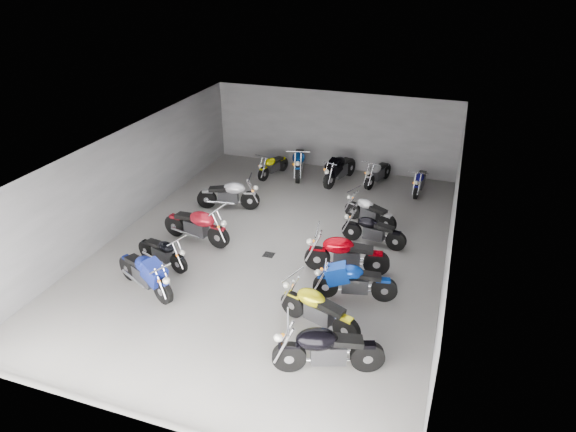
% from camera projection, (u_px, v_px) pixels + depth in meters
% --- Properties ---
extents(ground, '(14.00, 14.00, 0.00)m').
position_uv_depth(ground, '(275.00, 247.00, 15.70)').
color(ground, gray).
rests_on(ground, ground).
extents(wall_back, '(10.00, 0.10, 3.20)m').
position_uv_depth(wall_back, '(333.00, 131.00, 20.88)').
color(wall_back, gray).
rests_on(wall_back, ground).
extents(wall_left, '(0.10, 14.00, 3.20)m').
position_uv_depth(wall_left, '(128.00, 178.00, 16.42)').
color(wall_left, gray).
rests_on(wall_left, ground).
extents(wall_right, '(0.10, 14.00, 3.20)m').
position_uv_depth(wall_right, '(451.00, 226.00, 13.53)').
color(wall_right, gray).
rests_on(wall_right, ground).
extents(ceiling, '(10.00, 14.00, 0.04)m').
position_uv_depth(ceiling, '(273.00, 147.00, 14.24)').
color(ceiling, black).
rests_on(ceiling, wall_back).
extents(drain_grate, '(0.32, 0.32, 0.01)m').
position_uv_depth(drain_grate, '(269.00, 255.00, 15.28)').
color(drain_grate, black).
rests_on(drain_grate, ground).
extents(motorcycle_left_b, '(2.16, 1.09, 1.01)m').
position_uv_depth(motorcycle_left_b, '(145.00, 273.00, 13.41)').
color(motorcycle_left_b, black).
rests_on(motorcycle_left_b, ground).
extents(motorcycle_left_c, '(1.86, 0.66, 0.84)m').
position_uv_depth(motorcycle_left_c, '(163.00, 252.00, 14.56)').
color(motorcycle_left_c, black).
rests_on(motorcycle_left_c, ground).
extents(motorcycle_left_d, '(2.35, 0.57, 1.04)m').
position_uv_depth(motorcycle_left_d, '(197.00, 225.00, 15.75)').
color(motorcycle_left_d, black).
rests_on(motorcycle_left_d, ground).
extents(motorcycle_left_f, '(2.17, 0.71, 0.97)m').
position_uv_depth(motorcycle_left_f, '(229.00, 195.00, 17.86)').
color(motorcycle_left_f, black).
rests_on(motorcycle_left_f, ground).
extents(motorcycle_right_a, '(2.32, 0.94, 1.06)m').
position_uv_depth(motorcycle_right_a, '(327.00, 349.00, 10.78)').
color(motorcycle_right_a, black).
rests_on(motorcycle_right_a, ground).
extents(motorcycle_right_b, '(2.14, 0.86, 0.97)m').
position_uv_depth(motorcycle_right_b, '(318.00, 309.00, 12.07)').
color(motorcycle_right_b, black).
rests_on(motorcycle_right_b, ground).
extents(motorcycle_right_c, '(2.15, 0.63, 0.95)m').
position_uv_depth(motorcycle_right_c, '(354.00, 282.00, 13.12)').
color(motorcycle_right_c, black).
rests_on(motorcycle_right_c, ground).
extents(motorcycle_right_d, '(2.37, 0.61, 1.05)m').
position_uv_depth(motorcycle_right_d, '(346.00, 254.00, 14.22)').
color(motorcycle_right_d, black).
rests_on(motorcycle_right_d, ground).
extents(motorcycle_right_e, '(2.03, 0.48, 0.89)m').
position_uv_depth(motorcycle_right_e, '(373.00, 230.00, 15.62)').
color(motorcycle_right_e, black).
rests_on(motorcycle_right_e, ground).
extents(motorcycle_right_f, '(1.85, 0.92, 0.87)m').
position_uv_depth(motorcycle_right_f, '(369.00, 212.00, 16.80)').
color(motorcycle_right_f, black).
rests_on(motorcycle_right_f, ground).
extents(motorcycle_back_b, '(0.64, 1.84, 0.83)m').
position_uv_depth(motorcycle_back_b, '(273.00, 165.00, 20.55)').
color(motorcycle_back_b, black).
rests_on(motorcycle_back_b, ground).
extents(motorcycle_back_c, '(0.76, 2.34, 1.05)m').
position_uv_depth(motorcycle_back_c, '(299.00, 162.00, 20.57)').
color(motorcycle_back_c, black).
rests_on(motorcycle_back_c, ground).
extents(motorcycle_back_d, '(0.77, 2.25, 1.01)m').
position_uv_depth(motorcycle_back_d, '(340.00, 169.00, 19.94)').
color(motorcycle_back_d, black).
rests_on(motorcycle_back_d, ground).
extents(motorcycle_back_e, '(0.71, 1.93, 0.87)m').
position_uv_depth(motorcycle_back_e, '(378.00, 173.00, 19.81)').
color(motorcycle_back_e, black).
rests_on(motorcycle_back_e, ground).
extents(motorcycle_back_f, '(0.41, 1.89, 0.83)m').
position_uv_depth(motorcycle_back_f, '(420.00, 181.00, 19.12)').
color(motorcycle_back_f, black).
rests_on(motorcycle_back_f, ground).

